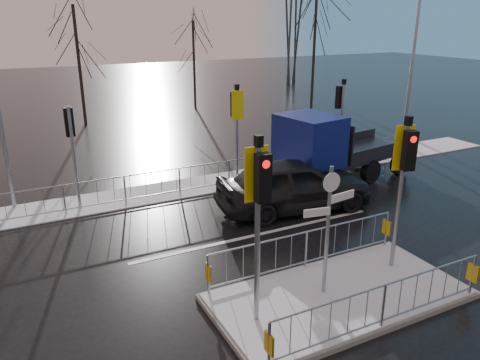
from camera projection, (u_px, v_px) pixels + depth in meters
name	position (u px, v px, depth m)	size (l,w,h in m)	color
ground	(339.00, 298.00, 10.93)	(120.00, 120.00, 0.00)	black
snow_verge	(199.00, 186.00, 18.16)	(30.00, 2.00, 0.04)	white
lane_markings	(348.00, 305.00, 10.64)	(8.00, 11.38, 0.01)	silver
traffic_island	(339.00, 283.00, 10.80)	(6.00, 3.04, 4.15)	slate
far_kerb_fixtures	(211.00, 163.00, 17.53)	(18.00, 0.65, 3.83)	gray
car_far_lane	(294.00, 184.00, 15.69)	(2.12, 5.26, 1.79)	black
flatbed_truck	(325.00, 147.00, 17.90)	(6.37, 3.17, 2.82)	black
tree_far_a	(77.00, 42.00, 27.00)	(3.75, 3.75, 7.08)	black
tree_far_b	(194.00, 48.00, 32.31)	(3.25, 3.25, 6.14)	black
tree_far_c	(315.00, 33.00, 32.89)	(4.00, 4.00, 7.55)	black
street_lamp_right	(414.00, 59.00, 21.15)	(1.25, 0.18, 8.00)	gray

